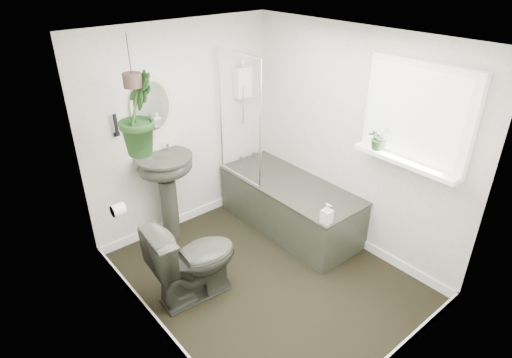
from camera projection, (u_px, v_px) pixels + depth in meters
floor at (266, 278)px, 4.28m from camera, size 2.30×2.80×0.02m
ceiling at (269, 38)px, 3.19m from camera, size 2.30×2.80×0.02m
wall_back at (182, 130)px, 4.69m from camera, size 2.30×0.02×2.30m
wall_front at (410, 252)px, 2.78m from camera, size 2.30×0.02×2.30m
wall_left at (146, 223)px, 3.08m from camera, size 0.02×2.80×2.30m
wall_right at (352, 142)px, 4.39m from camera, size 0.02×2.80×2.30m
skirting at (266, 273)px, 4.25m from camera, size 2.30×2.80×0.10m
bathtub at (290, 205)px, 4.93m from camera, size 0.72×1.72×0.58m
bath_screen at (239, 119)px, 4.61m from camera, size 0.04×0.72×1.40m
shower_box at (243, 82)px, 4.91m from camera, size 0.20×0.10×0.35m
oval_mirror at (152, 106)px, 4.30m from camera, size 0.46×0.03×0.62m
wall_sconce at (116, 125)px, 4.11m from camera, size 0.04×0.04×0.22m
toilet_roll_holder at (118, 210)px, 3.70m from camera, size 0.11×0.11×0.11m
window_recess at (418, 114)px, 3.65m from camera, size 0.08×1.00×0.90m
window_sill at (405, 161)px, 3.80m from camera, size 0.18×1.00×0.04m
window_blinds at (415, 116)px, 3.62m from camera, size 0.01×0.86×0.76m
toilet at (194, 260)px, 3.87m from camera, size 0.84×0.52×0.82m
pedestal_sink at (169, 197)px, 4.67m from camera, size 0.65×0.57×1.01m
sill_plant at (378, 138)px, 3.94m from camera, size 0.21×0.19×0.22m
hanging_plant at (137, 115)px, 3.77m from camera, size 0.51×0.52×0.73m
soap_bottle at (327, 213)px, 4.05m from camera, size 0.10×0.10×0.21m
hanging_pot at (132, 80)px, 3.62m from camera, size 0.16×0.16×0.12m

